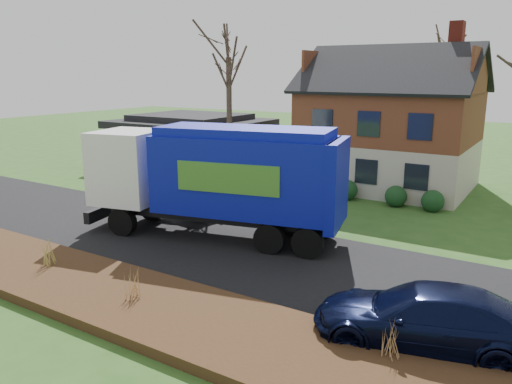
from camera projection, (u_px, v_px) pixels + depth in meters
The scene contains 13 objects.
ground at pixel (222, 248), 19.14m from camera, with size 120.00×120.00×0.00m, color #29501A.
road at pixel (222, 248), 19.13m from camera, with size 80.00×7.00×0.02m, color black.
mulch_verge at pixel (117, 296), 14.73m from camera, with size 80.00×3.50×0.30m, color #321D10.
main_house at pixel (382, 117), 28.90m from camera, with size 12.95×8.95×9.26m.
ranch_house at pixel (191, 141), 35.61m from camera, with size 9.80×8.20×3.70m.
garbage_truck at pixel (219, 174), 19.90m from camera, with size 10.93×5.04×4.53m.
silver_sedan at pixel (185, 196), 24.11m from camera, with size 1.62×4.65×1.53m, color #ABADB3.
navy_wagon at pixel (425, 318), 12.10m from camera, with size 2.20×5.40×1.57m, color black.
tree_front_west at pixel (228, 37), 27.35m from camera, with size 3.46×3.46×10.27m.
tree_back at pixel (445, 41), 33.85m from camera, with size 3.28×3.28×10.39m.
grass_clump_west at pixel (46, 251), 16.59m from camera, with size 0.38×0.31×0.99m.
grass_clump_mid at pixel (133, 283), 14.14m from camera, with size 0.33×0.27×0.92m.
grass_clump_east at pixel (394, 339), 11.23m from camera, with size 0.34×0.28×0.86m.
Camera 1 is at (10.70, -14.66, 6.58)m, focal length 35.00 mm.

